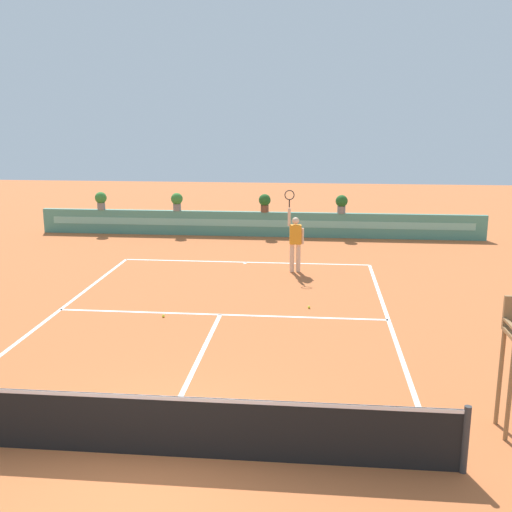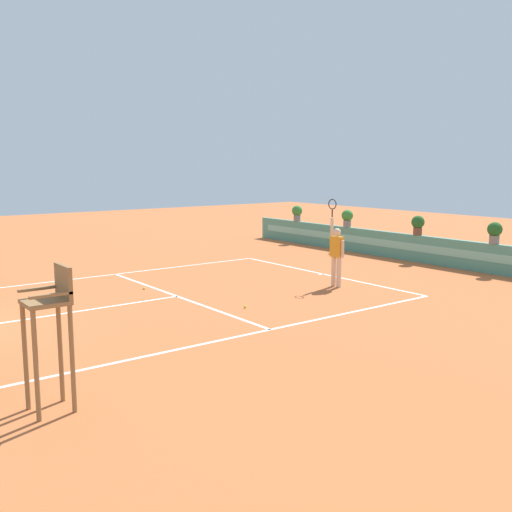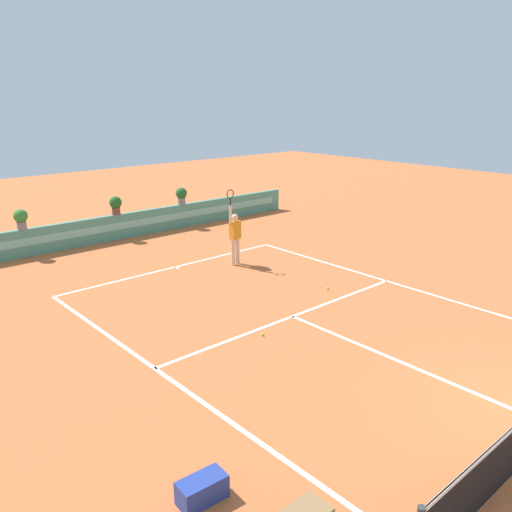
{
  "view_description": "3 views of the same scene",
  "coord_description": "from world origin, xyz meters",
  "px_view_note": "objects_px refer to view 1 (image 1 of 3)",
  "views": [
    {
      "loc": [
        2.29,
        -7.79,
        4.86
      ],
      "look_at": [
        0.68,
        8.6,
        1.0
      ],
      "focal_mm": 42.7,
      "sensor_mm": 36.0,
      "label": 1
    },
    {
      "loc": [
        13.79,
        -1.29,
        3.56
      ],
      "look_at": [
        0.68,
        8.6,
        1.0
      ],
      "focal_mm": 40.99,
      "sensor_mm": 36.0,
      "label": 2
    },
    {
      "loc": [
        -9.1,
        -2.43,
        5.51
      ],
      "look_at": [
        0.68,
        8.6,
        1.0
      ],
      "focal_mm": 37.14,
      "sensor_mm": 36.0,
      "label": 3
    }
  ],
  "objects_px": {
    "tennis_ball_near_baseline": "(163,316)",
    "potted_plant_centre": "(265,202)",
    "tennis_player": "(295,239)",
    "potted_plant_left": "(177,201)",
    "potted_plant_right": "(342,203)",
    "tennis_ball_mid_court": "(309,307)",
    "potted_plant_far_left": "(101,199)"
  },
  "relations": [
    {
      "from": "tennis_ball_mid_court",
      "to": "potted_plant_right",
      "type": "relative_size",
      "value": 0.09
    },
    {
      "from": "potted_plant_centre",
      "to": "tennis_ball_mid_court",
      "type": "bearing_deg",
      "value": -78.29
    },
    {
      "from": "tennis_ball_near_baseline",
      "to": "potted_plant_far_left",
      "type": "bearing_deg",
      "value": 116.57
    },
    {
      "from": "tennis_ball_near_baseline",
      "to": "tennis_ball_mid_court",
      "type": "relative_size",
      "value": 1.0
    },
    {
      "from": "tennis_player",
      "to": "tennis_ball_mid_court",
      "type": "bearing_deg",
      "value": -82.29
    },
    {
      "from": "potted_plant_centre",
      "to": "potted_plant_far_left",
      "type": "height_order",
      "value": "same"
    },
    {
      "from": "potted_plant_far_left",
      "to": "potted_plant_centre",
      "type": "bearing_deg",
      "value": 0.0
    },
    {
      "from": "potted_plant_left",
      "to": "potted_plant_far_left",
      "type": "xyz_separation_m",
      "value": [
        -3.19,
        0.0,
        0.0
      ]
    },
    {
      "from": "potted_plant_right",
      "to": "potted_plant_far_left",
      "type": "height_order",
      "value": "same"
    },
    {
      "from": "tennis_player",
      "to": "tennis_ball_near_baseline",
      "type": "xyz_separation_m",
      "value": [
        -3.04,
        -4.72,
        -1.02
      ]
    },
    {
      "from": "tennis_ball_near_baseline",
      "to": "potted_plant_right",
      "type": "distance_m",
      "value": 11.42
    },
    {
      "from": "tennis_ball_mid_court",
      "to": "potted_plant_far_left",
      "type": "height_order",
      "value": "potted_plant_far_left"
    },
    {
      "from": "tennis_ball_mid_court",
      "to": "potted_plant_left",
      "type": "xyz_separation_m",
      "value": [
        -5.51,
        9.27,
        1.38
      ]
    },
    {
      "from": "tennis_ball_near_baseline",
      "to": "potted_plant_left",
      "type": "relative_size",
      "value": 0.09
    },
    {
      "from": "potted_plant_right",
      "to": "potted_plant_far_left",
      "type": "xyz_separation_m",
      "value": [
        -9.84,
        0.0,
        0.0
      ]
    },
    {
      "from": "tennis_player",
      "to": "potted_plant_left",
      "type": "xyz_separation_m",
      "value": [
        -5.02,
        5.6,
        0.36
      ]
    },
    {
      "from": "tennis_ball_near_baseline",
      "to": "potted_plant_centre",
      "type": "relative_size",
      "value": 0.09
    },
    {
      "from": "potted_plant_left",
      "to": "potted_plant_centre",
      "type": "bearing_deg",
      "value": 0.0
    },
    {
      "from": "tennis_ball_mid_court",
      "to": "potted_plant_left",
      "type": "relative_size",
      "value": 0.09
    },
    {
      "from": "potted_plant_centre",
      "to": "potted_plant_right",
      "type": "distance_m",
      "value": 3.06
    },
    {
      "from": "potted_plant_right",
      "to": "potted_plant_left",
      "type": "relative_size",
      "value": 1.0
    },
    {
      "from": "tennis_player",
      "to": "tennis_ball_near_baseline",
      "type": "relative_size",
      "value": 38.01
    },
    {
      "from": "potted_plant_centre",
      "to": "potted_plant_left",
      "type": "bearing_deg",
      "value": 180.0
    },
    {
      "from": "tennis_ball_near_baseline",
      "to": "potted_plant_centre",
      "type": "distance_m",
      "value": 10.54
    },
    {
      "from": "tennis_ball_mid_court",
      "to": "potted_plant_centre",
      "type": "bearing_deg",
      "value": 101.71
    },
    {
      "from": "tennis_ball_near_baseline",
      "to": "potted_plant_centre",
      "type": "height_order",
      "value": "potted_plant_centre"
    },
    {
      "from": "potted_plant_left",
      "to": "potted_plant_far_left",
      "type": "relative_size",
      "value": 1.0
    },
    {
      "from": "tennis_ball_near_baseline",
      "to": "potted_plant_right",
      "type": "relative_size",
      "value": 0.09
    },
    {
      "from": "tennis_player",
      "to": "potted_plant_right",
      "type": "height_order",
      "value": "tennis_player"
    },
    {
      "from": "potted_plant_centre",
      "to": "tennis_player",
      "type": "bearing_deg",
      "value": -75.72
    },
    {
      "from": "tennis_player",
      "to": "potted_plant_far_left",
      "type": "height_order",
      "value": "tennis_player"
    },
    {
      "from": "tennis_ball_near_baseline",
      "to": "potted_plant_right",
      "type": "xyz_separation_m",
      "value": [
        4.68,
        10.32,
        1.38
      ]
    }
  ]
}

